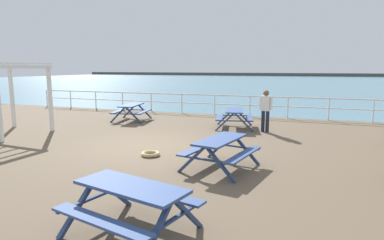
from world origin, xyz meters
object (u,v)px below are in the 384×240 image
(picnic_table_near_left, at_px, (220,146))
(lattice_pergola, at_px, (4,82))
(visitor, at_px, (266,108))
(picnic_table_far_left, at_px, (234,114))
(picnic_table_mid_centre, at_px, (131,197))
(picnic_table_far_right, at_px, (132,108))

(picnic_table_near_left, xyz_separation_m, lattice_pergola, (-8.86, 1.54, 1.41))
(visitor, bearing_deg, picnic_table_far_left, -97.56)
(picnic_table_mid_centre, height_order, picnic_table_far_right, same)
(picnic_table_near_left, xyz_separation_m, picnic_table_far_left, (-0.89, 5.70, 0.00))
(picnic_table_far_right, height_order, lattice_pergola, lattice_pergola)
(picnic_table_far_left, bearing_deg, visitor, -121.62)
(picnic_table_mid_centre, xyz_separation_m, lattice_pergola, (-8.42, 5.17, 1.41))
(picnic_table_far_left, height_order, visitor, visitor)
(picnic_table_far_left, distance_m, lattice_pergola, 9.10)
(picnic_table_far_left, relative_size, picnic_table_far_right, 1.02)
(picnic_table_far_left, bearing_deg, picnic_table_mid_centre, 170.79)
(picnic_table_near_left, bearing_deg, visitor, 6.16)
(picnic_table_mid_centre, relative_size, visitor, 1.26)
(picnic_table_near_left, height_order, visitor, visitor)
(picnic_table_far_right, xyz_separation_m, visitor, (6.44, -0.74, 0.36))
(picnic_table_near_left, bearing_deg, picnic_table_far_right, 56.25)
(picnic_table_near_left, distance_m, visitor, 5.25)
(picnic_table_mid_centre, relative_size, picnic_table_far_right, 1.04)
(picnic_table_near_left, xyz_separation_m, picnic_table_far_right, (-5.99, 5.96, 0.00))
(lattice_pergola, bearing_deg, picnic_table_far_right, 61.20)
(visitor, bearing_deg, picnic_table_mid_centre, 6.33)
(picnic_table_mid_centre, bearing_deg, lattice_pergola, 161.82)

